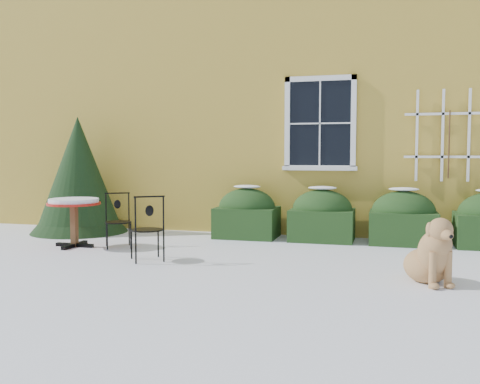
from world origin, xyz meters
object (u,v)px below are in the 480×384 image
(bistro_table, at_px, (74,207))
(patio_chair_near, at_px, (148,228))
(patio_chair_far, at_px, (118,220))
(dog, at_px, (432,256))
(evergreen_shrub, at_px, (79,186))

(bistro_table, height_order, patio_chair_near, patio_chair_near)
(patio_chair_far, distance_m, dog, 4.67)
(patio_chair_near, bearing_deg, evergreen_shrub, -77.43)
(evergreen_shrub, relative_size, bistro_table, 2.62)
(bistro_table, bearing_deg, evergreen_shrub, 119.33)
(evergreen_shrub, relative_size, dog, 2.50)
(evergreen_shrub, xyz_separation_m, patio_chair_near, (2.39, -2.15, -0.41))
(evergreen_shrub, bearing_deg, dog, -22.68)
(dog, bearing_deg, patio_chair_far, 140.44)
(evergreen_shrub, height_order, patio_chair_near, evergreen_shrub)
(patio_chair_near, relative_size, patio_chair_far, 1.06)
(bistro_table, xyz_separation_m, dog, (5.18, -1.07, -0.32))
(evergreen_shrub, bearing_deg, patio_chair_near, -41.99)
(evergreen_shrub, relative_size, patio_chair_far, 2.53)
(bistro_table, relative_size, patio_chair_near, 0.91)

